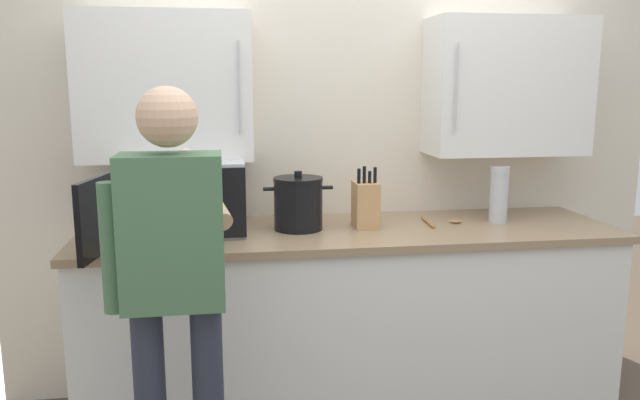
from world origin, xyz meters
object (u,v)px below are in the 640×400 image
stock_pot (298,203)px  person_figure (174,277)px  thermos_flask (499,194)px  microwave_oven (178,197)px  knife_block (366,204)px  wooden_spoon (442,221)px

stock_pot → person_figure: 0.91m
thermos_flask → person_figure: (-1.50, -0.74, -0.11)m
microwave_oven → thermos_flask: size_ratio=2.80×
person_figure → microwave_oven: bearing=92.4°
microwave_oven → person_figure: (0.03, -0.76, -0.14)m
microwave_oven → stock_pot: size_ratio=2.37×
knife_block → stock_pot: 0.32m
thermos_flask → knife_block: size_ratio=0.94×
knife_block → person_figure: 1.12m
microwave_oven → wooden_spoon: microwave_oven is taller
person_figure → wooden_spoon: bearing=31.7°
thermos_flask → stock_pot: (-0.99, 0.00, -0.02)m
knife_block → wooden_spoon: (0.39, 0.02, -0.10)m
wooden_spoon → person_figure: size_ratio=0.14×
microwave_oven → thermos_flask: microwave_oven is taller
thermos_flask → wooden_spoon: (-0.28, 0.02, -0.13)m
microwave_oven → wooden_spoon: (1.26, 0.00, -0.16)m
thermos_flask → knife_block: bearing=-179.9°
stock_pot → wooden_spoon: size_ratio=1.50×
knife_block → thermos_flask: bearing=0.1°
microwave_oven → person_figure: person_figure is taller
wooden_spoon → person_figure: 1.44m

